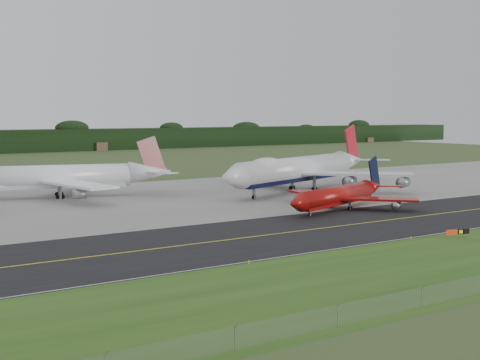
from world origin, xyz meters
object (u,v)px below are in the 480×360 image
at_px(jet_red_737, 341,195).
at_px(taxiway_sign, 458,232).
at_px(jet_star_tail, 58,177).
at_px(jet_ba_747, 300,169).

xyz_separation_m(jet_red_737, taxiway_sign, (-7.41, -36.99, -1.94)).
relative_size(jet_star_tail, taxiway_sign, 12.72).
bearing_deg(jet_red_737, jet_star_tail, 130.05).
bearing_deg(jet_ba_747, jet_star_tail, 159.01).
height_order(jet_red_737, taxiway_sign, jet_red_737).
height_order(jet_ba_747, taxiway_sign, jet_ba_747).
bearing_deg(jet_red_737, taxiway_sign, -101.33).
relative_size(jet_ba_747, jet_star_tail, 1.20).
height_order(jet_ba_747, jet_red_737, jet_ba_747).
bearing_deg(jet_ba_747, jet_red_737, -113.49).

